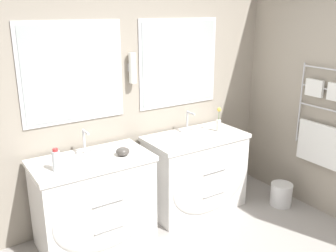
# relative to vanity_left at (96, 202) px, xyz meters

# --- Properties ---
(wall_back) EXTENTS (4.81, 0.16, 2.60)m
(wall_back) POSITION_rel_vanity_left_xyz_m (0.72, 0.40, 0.88)
(wall_back) COLOR #9E9384
(wall_back) RESTS_ON ground_plane
(wall_right) EXTENTS (0.13, 3.78, 2.60)m
(wall_right) POSITION_rel_vanity_left_xyz_m (2.36, -0.64, 0.85)
(wall_right) COLOR #9E9384
(wall_right) RESTS_ON ground_plane
(vanity_left) EXTENTS (1.09, 0.66, 0.86)m
(vanity_left) POSITION_rel_vanity_left_xyz_m (0.00, 0.00, 0.00)
(vanity_left) COLOR white
(vanity_left) RESTS_ON ground_plane
(vanity_right) EXTENTS (1.09, 0.66, 0.86)m
(vanity_right) POSITION_rel_vanity_left_xyz_m (1.20, 0.00, 0.00)
(vanity_right) COLOR white
(vanity_right) RESTS_ON ground_plane
(faucet_left) EXTENTS (0.17, 0.15, 0.24)m
(faucet_left) POSITION_rel_vanity_left_xyz_m (0.00, 0.18, 0.55)
(faucet_left) COLOR silver
(faucet_left) RESTS_ON vanity_left
(faucet_right) EXTENTS (0.17, 0.15, 0.24)m
(faucet_right) POSITION_rel_vanity_left_xyz_m (1.20, 0.18, 0.55)
(faucet_right) COLOR silver
(faucet_right) RESTS_ON vanity_right
(toiletry_bottle) EXTENTS (0.07, 0.07, 0.20)m
(toiletry_bottle) POSITION_rel_vanity_left_xyz_m (-0.34, -0.06, 0.52)
(toiletry_bottle) COLOR silver
(toiletry_bottle) RESTS_ON vanity_left
(amenity_bowl) EXTENTS (0.13, 0.13, 0.08)m
(amenity_bowl) POSITION_rel_vanity_left_xyz_m (0.28, -0.05, 0.46)
(amenity_bowl) COLOR #4C4742
(amenity_bowl) RESTS_ON vanity_left
(flower_vase) EXTENTS (0.05, 0.05, 0.27)m
(flower_vase) POSITION_rel_vanity_left_xyz_m (1.50, 0.01, 0.53)
(flower_vase) COLOR silver
(flower_vase) RESTS_ON vanity_right
(waste_bin) EXTENTS (0.25, 0.25, 0.26)m
(waste_bin) POSITION_rel_vanity_left_xyz_m (2.06, -0.48, -0.30)
(waste_bin) COLOR silver
(waste_bin) RESTS_ON ground_plane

